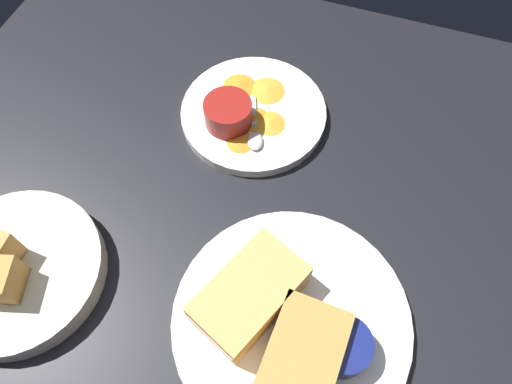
% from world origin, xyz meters
% --- Properties ---
extents(ground_plane, '(1.10, 1.10, 0.03)m').
position_xyz_m(ground_plane, '(0.00, 0.00, -0.01)').
color(ground_plane, black).
extents(plate_sandwich_main, '(0.28, 0.28, 0.02)m').
position_xyz_m(plate_sandwich_main, '(-0.02, -0.07, 0.01)').
color(plate_sandwich_main, white).
rests_on(plate_sandwich_main, ground_plane).
extents(sandwich_half_near, '(0.15, 0.12, 0.05)m').
position_xyz_m(sandwich_half_near, '(-0.01, -0.02, 0.04)').
color(sandwich_half_near, tan).
rests_on(sandwich_half_near, plate_sandwich_main).
extents(sandwich_half_far, '(0.14, 0.08, 0.05)m').
position_xyz_m(sandwich_half_far, '(-0.07, -0.09, 0.04)').
color(sandwich_half_far, '#C68C42').
rests_on(sandwich_half_far, plate_sandwich_main).
extents(ramekin_dark_sauce, '(0.06, 0.06, 0.04)m').
position_xyz_m(ramekin_dark_sauce, '(-0.03, -0.13, 0.04)').
color(ramekin_dark_sauce, navy).
rests_on(ramekin_dark_sauce, plate_sandwich_main).
extents(spoon_by_dark_ramekin, '(0.02, 0.10, 0.01)m').
position_xyz_m(spoon_by_dark_ramekin, '(-0.03, -0.08, 0.02)').
color(spoon_by_dark_ramekin, silver).
rests_on(spoon_by_dark_ramekin, plate_sandwich_main).
extents(plate_chips_companion, '(0.22, 0.22, 0.02)m').
position_xyz_m(plate_chips_companion, '(0.26, 0.07, 0.01)').
color(plate_chips_companion, white).
rests_on(plate_chips_companion, ground_plane).
extents(ramekin_light_gravy, '(0.07, 0.07, 0.04)m').
position_xyz_m(ramekin_light_gravy, '(0.23, 0.10, 0.04)').
color(ramekin_light_gravy, maroon).
rests_on(ramekin_light_gravy, plate_chips_companion).
extents(spoon_by_gravy_ramekin, '(0.10, 0.05, 0.01)m').
position_xyz_m(spoon_by_gravy_ramekin, '(0.22, 0.06, 0.02)').
color(spoon_by_gravy_ramekin, silver).
rests_on(spoon_by_gravy_ramekin, plate_chips_companion).
extents(plantain_chip_scatter, '(0.17, 0.13, 0.01)m').
position_xyz_m(plantain_chip_scatter, '(0.26, 0.08, 0.02)').
color(plantain_chip_scatter, gold).
rests_on(plantain_chip_scatter, plate_chips_companion).
extents(bread_basket_rear, '(0.21, 0.21, 0.08)m').
position_xyz_m(bread_basket_rear, '(-0.07, 0.27, 0.02)').
color(bread_basket_rear, silver).
rests_on(bread_basket_rear, ground_plane).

